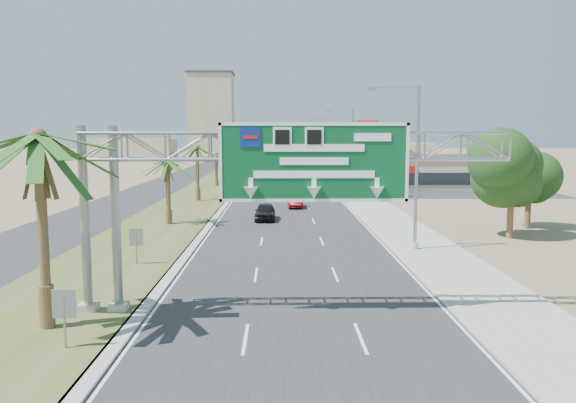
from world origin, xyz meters
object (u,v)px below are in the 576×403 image
at_px(car_left_lane, 265,212).
at_px(pole_sign_red_near, 367,136).
at_px(car_mid_lane, 295,201).
at_px(pole_sign_red_far, 348,136).
at_px(sign_gantry, 273,160).
at_px(signal_mast, 319,150).
at_px(car_right_lane, 316,175).
at_px(car_far, 255,172).
at_px(store_building, 443,172).
at_px(palm_near, 38,138).
at_px(pole_sign_blue, 391,148).

relative_size(car_left_lane, pole_sign_red_near, 0.46).
height_order(car_mid_lane, pole_sign_red_far, pole_sign_red_far).
xyz_separation_m(car_left_lane, pole_sign_red_near, (11.00, 16.42, 6.29)).
relative_size(sign_gantry, signal_mast, 1.63).
bearing_deg(pole_sign_red_far, car_right_lane, -140.96).
relative_size(sign_gantry, car_right_lane, 2.82).
height_order(car_mid_lane, car_far, car_far).
distance_m(sign_gantry, signal_mast, 62.37).
xyz_separation_m(signal_mast, store_building, (16.83, -5.97, -2.85)).
bearing_deg(signal_mast, car_mid_lane, -98.69).
height_order(store_building, car_mid_lane, store_building).
bearing_deg(car_left_lane, car_far, 93.92).
bearing_deg(car_far, palm_near, -97.16).
bearing_deg(sign_gantry, palm_near, -166.68).
xyz_separation_m(car_far, pole_sign_blue, (17.94, -27.07, 4.69)).
height_order(car_left_lane, car_mid_lane, car_left_lane).
height_order(palm_near, pole_sign_red_near, pole_sign_red_near).
distance_m(pole_sign_red_near, pole_sign_red_far, 29.44).
xyz_separation_m(store_building, car_far, (-26.94, 18.83, -1.24)).
distance_m(signal_mast, store_building, 18.08).
height_order(sign_gantry, pole_sign_red_near, pole_sign_red_near).
height_order(signal_mast, store_building, signal_mast).
bearing_deg(palm_near, pole_sign_red_near, 67.02).
relative_size(sign_gantry, pole_sign_blue, 2.25).
relative_size(store_building, car_far, 3.45).
relative_size(car_mid_lane, pole_sign_blue, 0.53).
bearing_deg(palm_near, store_building, 61.72).
xyz_separation_m(palm_near, car_mid_lane, (9.91, 34.76, -6.28)).
height_order(sign_gantry, palm_near, palm_near).
distance_m(signal_mast, car_left_lane, 38.38).
distance_m(sign_gantry, car_mid_lane, 33.33).
relative_size(car_right_lane, pole_sign_red_far, 0.68).
height_order(sign_gantry, car_far, sign_gantry).
xyz_separation_m(palm_near, signal_mast, (14.37, 63.97, -2.08)).
height_order(car_left_lane, pole_sign_blue, pole_sign_blue).
xyz_separation_m(palm_near, car_right_lane, (14.20, 67.91, -6.11)).
xyz_separation_m(palm_near, store_building, (31.20, 58.00, -4.93)).
relative_size(car_left_lane, pole_sign_red_far, 0.48).
distance_m(palm_near, signal_mast, 65.60).
bearing_deg(palm_near, car_far, 86.83).
height_order(car_left_lane, car_right_lane, car_right_lane).
bearing_deg(sign_gantry, pole_sign_red_near, 76.21).
height_order(signal_mast, car_far, signal_mast).
bearing_deg(store_building, pole_sign_red_far, 128.93).
bearing_deg(pole_sign_red_far, signal_mast, -122.23).
relative_size(car_mid_lane, car_right_lane, 0.66).
distance_m(sign_gantry, palm_near, 8.41).
xyz_separation_m(car_right_lane, pole_sign_red_near, (4.00, -25.00, 6.17)).
distance_m(sign_gantry, pole_sign_blue, 49.86).
bearing_deg(sign_gantry, car_far, 92.97).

